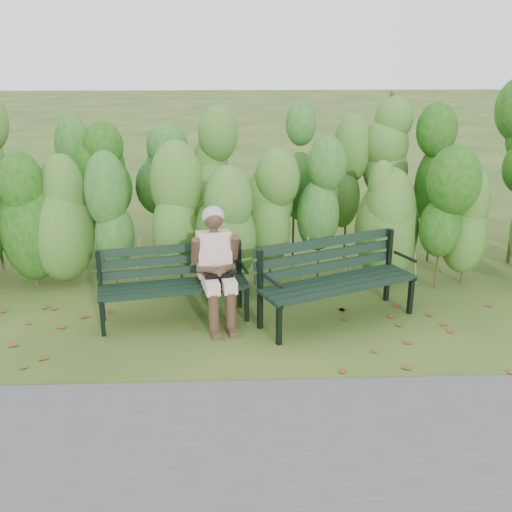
{
  "coord_description": "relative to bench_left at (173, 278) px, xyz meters",
  "views": [
    {
      "loc": [
        -0.25,
        -5.65,
        2.83
      ],
      "look_at": [
        0.0,
        0.35,
        0.75
      ],
      "focal_mm": 42.0,
      "sensor_mm": 36.0,
      "label": 1
    }
  ],
  "objects": [
    {
      "name": "bench_left",
      "position": [
        0.0,
        0.0,
        0.0
      ],
      "size": [
        1.67,
        0.82,
        0.8
      ],
      "color": "black",
      "rests_on": "ground"
    },
    {
      "name": "bench_right",
      "position": [
        1.76,
        -0.07,
        0.05
      ],
      "size": [
        1.84,
        1.24,
        0.88
      ],
      "color": "black",
      "rests_on": "ground"
    },
    {
      "name": "ground",
      "position": [
        0.91,
        -0.46,
        -0.47
      ],
      "size": [
        80.0,
        80.0,
        0.0
      ],
      "primitive_type": "plane",
      "color": "#254516"
    },
    {
      "name": "footpath",
      "position": [
        0.91,
        -2.66,
        -0.47
      ],
      "size": [
        60.0,
        2.5,
        0.01
      ],
      "primitive_type": "cube",
      "color": "#474749",
      "rests_on": "ground"
    },
    {
      "name": "seated_woman",
      "position": [
        0.48,
        -0.08,
        0.23
      ],
      "size": [
        0.54,
        0.8,
        1.26
      ],
      "color": "beige",
      "rests_on": "ground"
    },
    {
      "name": "leaf_litter",
      "position": [
        0.57,
        -0.6,
        -0.47
      ],
      "size": [
        5.89,
        2.15,
        0.01
      ],
      "color": "brown",
      "rests_on": "ground"
    },
    {
      "name": "hedge_band",
      "position": [
        0.91,
        1.4,
        0.79
      ],
      "size": [
        11.04,
        1.67,
        2.42
      ],
      "color": "#47381E",
      "rests_on": "ground"
    }
  ]
}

